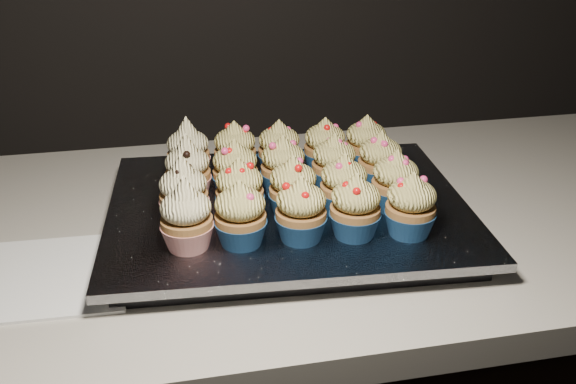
% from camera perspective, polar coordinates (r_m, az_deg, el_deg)
% --- Properties ---
extents(worktop, '(2.44, 0.64, 0.04)m').
position_cam_1_polar(worktop, '(0.92, -13.34, -4.04)').
color(worktop, beige).
rests_on(worktop, cabinet).
extents(napkin, '(0.18, 0.18, 0.00)m').
position_cam_1_polar(napkin, '(0.83, -20.08, -6.97)').
color(napkin, white).
rests_on(napkin, worktop).
extents(baking_tray, '(0.47, 0.37, 0.02)m').
position_cam_1_polar(baking_tray, '(0.88, 0.00, -2.27)').
color(baking_tray, black).
rests_on(baking_tray, worktop).
extents(foil_lining, '(0.51, 0.41, 0.01)m').
position_cam_1_polar(foil_lining, '(0.88, 0.00, -1.29)').
color(foil_lining, silver).
rests_on(foil_lining, baking_tray).
extents(cupcake_0, '(0.06, 0.06, 0.10)m').
position_cam_1_polar(cupcake_0, '(0.76, -9.02, -2.24)').
color(cupcake_0, '#A91B17').
rests_on(cupcake_0, foil_lining).
extents(cupcake_1, '(0.06, 0.06, 0.08)m').
position_cam_1_polar(cupcake_1, '(0.76, -4.25, -2.10)').
color(cupcake_1, navy).
rests_on(cupcake_1, foil_lining).
extents(cupcake_2, '(0.06, 0.06, 0.08)m').
position_cam_1_polar(cupcake_2, '(0.77, 1.16, -1.73)').
color(cupcake_2, navy).
rests_on(cupcake_2, foil_lining).
extents(cupcake_3, '(0.06, 0.06, 0.08)m').
position_cam_1_polar(cupcake_3, '(0.78, 6.00, -1.42)').
color(cupcake_3, navy).
rests_on(cupcake_3, foil_lining).
extents(cupcake_4, '(0.06, 0.06, 0.08)m').
position_cam_1_polar(cupcake_4, '(0.79, 10.86, -1.28)').
color(cupcake_4, navy).
rests_on(cupcake_4, foil_lining).
extents(cupcake_5, '(0.06, 0.06, 0.10)m').
position_cam_1_polar(cupcake_5, '(0.82, -9.26, -0.11)').
color(cupcake_5, '#A91B17').
rests_on(cupcake_5, foil_lining).
extents(cupcake_6, '(0.06, 0.06, 0.08)m').
position_cam_1_polar(cupcake_6, '(0.82, -4.32, 0.07)').
color(cupcake_6, navy).
rests_on(cupcake_6, foil_lining).
extents(cupcake_7, '(0.06, 0.06, 0.08)m').
position_cam_1_polar(cupcake_7, '(0.82, 0.44, 0.29)').
color(cupcake_7, navy).
rests_on(cupcake_7, foil_lining).
extents(cupcake_8, '(0.06, 0.06, 0.08)m').
position_cam_1_polar(cupcake_8, '(0.84, 4.97, 0.55)').
color(cupcake_8, navy).
rests_on(cupcake_8, foil_lining).
extents(cupcake_9, '(0.06, 0.06, 0.08)m').
position_cam_1_polar(cupcake_9, '(0.85, 9.49, 0.85)').
color(cupcake_9, navy).
rests_on(cupcake_9, foil_lining).
extents(cupcake_10, '(0.06, 0.06, 0.10)m').
position_cam_1_polar(cupcake_10, '(0.88, -8.90, 1.89)').
color(cupcake_10, '#A91B17').
rests_on(cupcake_10, foil_lining).
extents(cupcake_11, '(0.06, 0.06, 0.08)m').
position_cam_1_polar(cupcake_11, '(0.88, -4.71, 1.90)').
color(cupcake_11, navy).
rests_on(cupcake_11, foil_lining).
extents(cupcake_12, '(0.06, 0.06, 0.08)m').
position_cam_1_polar(cupcake_12, '(0.89, -0.45, 2.28)').
color(cupcake_12, navy).
rests_on(cupcake_12, foil_lining).
extents(cupcake_13, '(0.06, 0.06, 0.08)m').
position_cam_1_polar(cupcake_13, '(0.90, 4.10, 2.49)').
color(cupcake_13, navy).
rests_on(cupcake_13, foil_lining).
extents(cupcake_14, '(0.06, 0.06, 0.08)m').
position_cam_1_polar(cupcake_14, '(0.91, 8.16, 2.70)').
color(cupcake_14, navy).
rests_on(cupcake_14, foil_lining).
extents(cupcake_15, '(0.06, 0.06, 0.10)m').
position_cam_1_polar(cupcake_15, '(0.94, -8.86, 3.55)').
color(cupcake_15, '#A91B17').
rests_on(cupcake_15, foil_lining).
extents(cupcake_16, '(0.06, 0.06, 0.08)m').
position_cam_1_polar(cupcake_16, '(0.94, -4.73, 3.68)').
color(cupcake_16, navy).
rests_on(cupcake_16, foil_lining).
extents(cupcake_17, '(0.06, 0.06, 0.08)m').
position_cam_1_polar(cupcake_17, '(0.95, -0.79, 3.81)').
color(cupcake_17, navy).
rests_on(cupcake_17, foil_lining).
extents(cupcake_18, '(0.06, 0.06, 0.08)m').
position_cam_1_polar(cupcake_18, '(0.96, 3.28, 4.03)').
color(cupcake_18, navy).
rests_on(cupcake_18, foil_lining).
extents(cupcake_19, '(0.06, 0.06, 0.08)m').
position_cam_1_polar(cupcake_19, '(0.97, 6.93, 4.25)').
color(cupcake_19, navy).
rests_on(cupcake_19, foil_lining).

